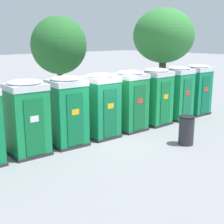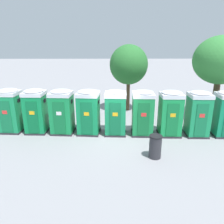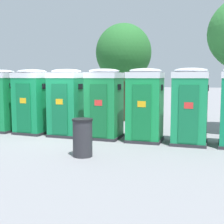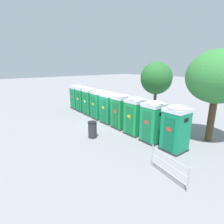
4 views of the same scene
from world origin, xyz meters
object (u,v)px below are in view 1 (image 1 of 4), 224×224
Objects in this scene: portapotty_2 at (27,117)px; portapotty_7 at (178,92)px; portapotty_3 at (67,111)px; portapotty_8 at (196,89)px; portapotty_5 at (130,100)px; street_tree_0 at (164,36)px; trash_can at (186,130)px; portapotty_4 at (101,105)px; street_tree_1 at (59,46)px; portapotty_6 at (156,96)px.

portapotty_2 and portapotty_7 have the same top height.
portapotty_8 is at bearing -3.00° from portapotty_3.
portapotty_5 is 6.42m from street_tree_0.
portapotty_2 is at bearing 147.98° from trash_can.
portapotty_5 is at bearing 177.17° from portapotty_8.
portapotty_8 is 5.06m from trash_can.
portapotty_2 is 7.61m from portapotty_7.
trash_can is at bearing -41.55° from portapotty_3.
portapotty_5 is at bearing 176.41° from portapotty_7.
portapotty_4 and portapotty_7 have the same top height.
portapotty_4 is 1.52m from portapotty_5.
street_tree_1 is (1.08, 4.55, 2.16)m from portapotty_4.
street_tree_0 is at bearing 35.71° from portapotty_6.
portapotty_6 is 1.52m from portapotty_7.
street_tree_0 is (9.81, 2.31, 2.63)m from portapotty_2.
portapotty_4 is 4.56m from portapotty_7.
portapotty_3 is 0.46× the size of street_tree_0.
portapotty_6 is (1.52, -0.10, -0.00)m from portapotty_5.
portapotty_3 is at bearing 176.58° from portapotty_7.
portapotty_3 and portapotty_4 have the same top height.
trash_can is (-5.05, -5.29, -3.37)m from street_tree_0.
portapotty_4 is 1.00× the size of portapotty_7.
street_tree_1 reaches higher than portapotty_4.
street_tree_0 is at bearing 26.19° from portapotty_5.
portapotty_3 and portapotty_6 have the same top height.
street_tree_0 reaches higher than portapotty_3.
portapotty_2 is 0.46× the size of street_tree_0.
portapotty_3 is (1.52, -0.10, 0.00)m from portapotty_2.
portapotty_5 is 5.13m from street_tree_1.
street_tree_0 is (3.74, 2.69, 2.63)m from portapotty_6.
portapotty_7 is 1.52m from portapotty_8.
portapotty_7 is at bearing -128.65° from street_tree_0.
street_tree_1 is (-5.00, 4.86, 2.16)m from portapotty_8.
portapotty_3 is 3.04m from portapotty_5.
portapotty_7 is 2.36× the size of trash_can.
trash_can is (0.21, -2.71, -0.74)m from portapotty_5.
portapotty_8 is at bearing -44.22° from street_tree_1.
portapotty_8 is at bearing -103.96° from street_tree_0.
portapotty_3 is 1.00× the size of portapotty_5.
portapotty_7 is 1.00× the size of portapotty_8.
portapotty_4 is 2.36× the size of trash_can.
portapotty_3 is at bearing -163.78° from street_tree_0.
trash_can is at bearing -32.02° from portapotty_2.
portapotty_4 is at bearing -103.36° from street_tree_1.
street_tree_1 is (4.12, 4.36, 2.16)m from portapotty_2.
portapotty_6 is (4.56, -0.27, 0.00)m from portapotty_3.
portapotty_8 is at bearing -2.83° from portapotty_5.
portapotty_6 and portapotty_7 have the same top height.
portapotty_4 is (1.52, -0.09, 0.00)m from portapotty_3.
portapotty_2 is at bearing 176.41° from portapotty_4.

